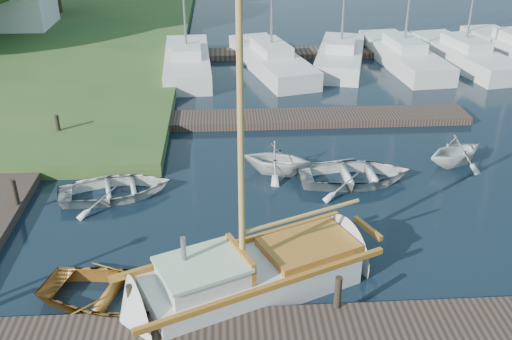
{
  "coord_description": "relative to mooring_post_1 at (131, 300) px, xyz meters",
  "views": [
    {
      "loc": [
        -0.9,
        -14.76,
        8.82
      ],
      "look_at": [
        0.0,
        0.0,
        1.2
      ],
      "focal_mm": 40.0,
      "sensor_mm": 36.0,
      "label": 1
    }
  ],
  "objects": [
    {
      "name": "sailboat",
      "position": [
        2.78,
        1.13,
        -0.36
      ],
      "size": [
        7.34,
        4.66,
        9.83
      ],
      "rotation": [
        0.0,
        0.0,
        0.41
      ],
      "color": "silver",
      "rests_on": "ground"
    },
    {
      "name": "tender_a",
      "position": [
        -1.31,
        5.81,
        -0.35
      ],
      "size": [
        3.83,
        3.09,
        0.7
      ],
      "primitive_type": "imported",
      "rotation": [
        0.0,
        0.0,
        1.79
      ],
      "color": "silver",
      "rests_on": "ground"
    },
    {
      "name": "marina_boat_4",
      "position": [
        14.8,
        18.9,
        -0.13
      ],
      "size": [
        3.58,
        8.12,
        10.43
      ],
      "rotation": [
        0.0,
        0.0,
        1.75
      ],
      "color": "silver",
      "rests_on": "ground"
    },
    {
      "name": "marina_boat_2",
      "position": [
        8.28,
        19.06,
        -0.13
      ],
      "size": [
        3.91,
        7.24,
        10.18
      ],
      "rotation": [
        0.0,
        0.0,
        1.31
      ],
      "color": "silver",
      "rests_on": "ground"
    },
    {
      "name": "dinghy",
      "position": [
        -0.48,
        0.76,
        -0.33
      ],
      "size": [
        4.19,
        3.49,
        0.75
      ],
      "primitive_type": "imported",
      "rotation": [
        0.0,
        0.0,
        1.28
      ],
      "color": "#9B4E1A",
      "rests_on": "ground"
    },
    {
      "name": "far_dock",
      "position": [
        5.0,
        11.5,
        -0.55
      ],
      "size": [
        14.0,
        1.6,
        0.3
      ],
      "primitive_type": "cube",
      "color": "black",
      "rests_on": "ground"
    },
    {
      "name": "ground",
      "position": [
        3.0,
        5.0,
        -0.7
      ],
      "size": [
        160.0,
        160.0,
        0.0
      ],
      "primitive_type": "plane",
      "color": "black",
      "rests_on": "ground"
    },
    {
      "name": "marina_boat_0",
      "position": [
        0.33,
        18.55,
        -0.14
      ],
      "size": [
        2.59,
        7.86,
        10.09
      ],
      "rotation": [
        0.0,
        0.0,
        1.62
      ],
      "color": "silver",
      "rests_on": "ground"
    },
    {
      "name": "mooring_post_2",
      "position": [
        4.5,
        0.0,
        0.0
      ],
      "size": [
        0.16,
        0.16,
        0.8
      ],
      "primitive_type": "cylinder",
      "color": "black",
      "rests_on": "near_dock"
    },
    {
      "name": "mooring_post_4",
      "position": [
        -4.0,
        5.0,
        0.0
      ],
      "size": [
        0.16,
        0.16,
        0.8
      ],
      "primitive_type": "cylinder",
      "color": "black",
      "rests_on": "left_dock"
    },
    {
      "name": "pontoon",
      "position": [
        13.0,
        21.0,
        -0.55
      ],
      "size": [
        30.0,
        1.6,
        0.3
      ],
      "primitive_type": "cube",
      "color": "black",
      "rests_on": "ground"
    },
    {
      "name": "tender_b",
      "position": [
        3.84,
        7.07,
        -0.09
      ],
      "size": [
        2.82,
        2.61,
        1.22
      ],
      "primitive_type": "imported",
      "rotation": [
        0.0,
        0.0,
        1.26
      ],
      "color": "silver",
      "rests_on": "ground"
    },
    {
      "name": "tender_c",
      "position": [
        6.26,
        6.28,
        -0.32
      ],
      "size": [
        3.73,
        2.73,
        0.76
      ],
      "primitive_type": "imported",
      "rotation": [
        0.0,
        0.0,
        1.6
      ],
      "color": "silver",
      "rests_on": "ground"
    },
    {
      "name": "tender_d",
      "position": [
        10.0,
        7.35,
        -0.1
      ],
      "size": [
        2.91,
        2.75,
        1.2
      ],
      "primitive_type": "imported",
      "rotation": [
        0.0,
        0.0,
        2.01
      ],
      "color": "silver",
      "rests_on": "ground"
    },
    {
      "name": "left_dock",
      "position": [
        -5.0,
        7.0,
        -0.55
      ],
      "size": [
        2.2,
        18.0,
        0.3
      ],
      "primitive_type": "cube",
      "color": "black",
      "rests_on": "ground"
    },
    {
      "name": "marina_boat_1",
      "position": [
        4.6,
        18.6,
        -0.13
      ],
      "size": [
        4.16,
        8.31,
        11.25
      ],
      "rotation": [
        0.0,
        0.0,
        1.83
      ],
      "color": "silver",
      "rests_on": "ground"
    },
    {
      "name": "marina_boat_3",
      "position": [
        11.59,
        19.06,
        -0.12
      ],
      "size": [
        3.01,
        8.24,
        11.77
      ],
      "rotation": [
        0.0,
        0.0,
        1.67
      ],
      "color": "silver",
      "rests_on": "ground"
    },
    {
      "name": "mooring_post_1",
      "position": [
        0.0,
        0.0,
        0.0
      ],
      "size": [
        0.16,
        0.16,
        0.8
      ],
      "primitive_type": "cylinder",
      "color": "black",
      "rests_on": "near_dock"
    },
    {
      "name": "mooring_post_5",
      "position": [
        -4.0,
        10.0,
        0.0
      ],
      "size": [
        0.16,
        0.16,
        0.8
      ],
      "primitive_type": "cylinder",
      "color": "black",
      "rests_on": "left_dock"
    }
  ]
}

